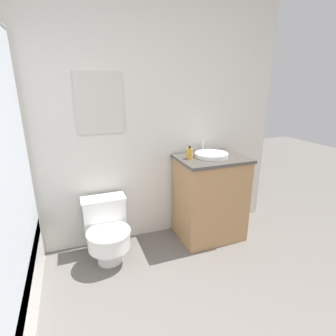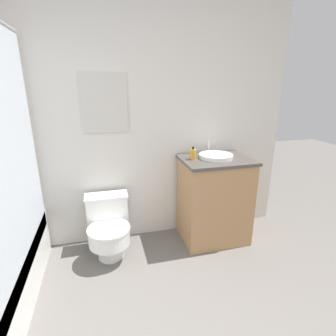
{
  "view_description": "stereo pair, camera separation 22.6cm",
  "coord_description": "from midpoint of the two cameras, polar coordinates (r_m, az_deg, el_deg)",
  "views": [
    {
      "loc": [
        -0.35,
        -0.32,
        1.58
      ],
      "look_at": [
        0.41,
        1.7,
        0.89
      ],
      "focal_mm": 28.0,
      "sensor_mm": 36.0,
      "label": 1
    },
    {
      "loc": [
        -0.14,
        -0.38,
        1.58
      ],
      "look_at": [
        0.41,
        1.7,
        0.89
      ],
      "focal_mm": 28.0,
      "sensor_mm": 36.0,
      "label": 2
    }
  ],
  "objects": [
    {
      "name": "wall_back",
      "position": [
        2.56,
        -15.16,
        9.84
      ],
      "size": [
        3.58,
        0.07,
        2.5
      ],
      "color": "silver",
      "rests_on": "ground_plane"
    },
    {
      "name": "toilet",
      "position": [
        2.58,
        -15.66,
        -12.91
      ],
      "size": [
        0.41,
        0.53,
        0.56
      ],
      "color": "white",
      "rests_on": "ground_plane"
    },
    {
      "name": "vanity",
      "position": [
        2.77,
        6.85,
        -6.52
      ],
      "size": [
        0.69,
        0.51,
        0.89
      ],
      "color": "#AD7F51",
      "rests_on": "ground_plane"
    },
    {
      "name": "sink",
      "position": [
        2.64,
        6.99,
        2.84
      ],
      "size": [
        0.33,
        0.37,
        0.13
      ],
      "color": "white",
      "rests_on": "vanity"
    },
    {
      "name": "soap_bottle",
      "position": [
        2.54,
        2.18,
        3.16
      ],
      "size": [
        0.06,
        0.06,
        0.13
      ],
      "color": "gold",
      "rests_on": "vanity"
    }
  ]
}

